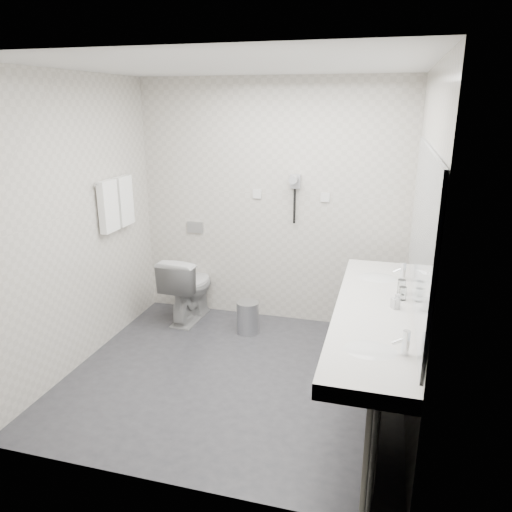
% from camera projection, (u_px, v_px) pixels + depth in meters
% --- Properties ---
extents(floor, '(2.80, 2.80, 0.00)m').
position_uv_depth(floor, '(235.00, 376.00, 4.21)').
color(floor, '#2D2D32').
rests_on(floor, ground).
extents(ceiling, '(2.80, 2.80, 0.00)m').
position_uv_depth(ceiling, '(230.00, 65.00, 3.46)').
color(ceiling, silver).
rests_on(ceiling, wall_back).
extents(wall_back, '(2.80, 0.00, 2.80)m').
position_uv_depth(wall_back, '(271.00, 204.00, 5.03)').
color(wall_back, beige).
rests_on(wall_back, floor).
extents(wall_front, '(2.80, 0.00, 2.80)m').
position_uv_depth(wall_front, '(158.00, 296.00, 2.63)').
color(wall_front, beige).
rests_on(wall_front, floor).
extents(wall_left, '(0.00, 2.60, 2.60)m').
position_uv_depth(wall_left, '(77.00, 225.00, 4.18)').
color(wall_left, beige).
rests_on(wall_left, floor).
extents(wall_right, '(0.00, 2.60, 2.60)m').
position_uv_depth(wall_right, '(420.00, 249.00, 3.48)').
color(wall_right, beige).
rests_on(wall_right, floor).
extents(vanity_counter, '(0.55, 2.20, 0.10)m').
position_uv_depth(vanity_counter, '(374.00, 314.00, 3.50)').
color(vanity_counter, silver).
rests_on(vanity_counter, floor).
extents(vanity_panel, '(0.03, 2.15, 0.75)m').
position_uv_depth(vanity_panel, '(374.00, 367.00, 3.62)').
color(vanity_panel, '#9C9B92').
rests_on(vanity_panel, floor).
extents(vanity_post_near, '(0.06, 0.06, 0.75)m').
position_uv_depth(vanity_post_near, '(371.00, 463.00, 2.65)').
color(vanity_post_near, silver).
rests_on(vanity_post_near, floor).
extents(vanity_post_far, '(0.06, 0.06, 0.75)m').
position_uv_depth(vanity_post_far, '(382.00, 312.00, 4.57)').
color(vanity_post_far, silver).
rests_on(vanity_post_far, floor).
extents(mirror, '(0.02, 2.20, 1.05)m').
position_uv_depth(mirror, '(421.00, 228.00, 3.24)').
color(mirror, '#B2BCC6').
rests_on(mirror, wall_right).
extents(basin_near, '(0.40, 0.31, 0.05)m').
position_uv_depth(basin_near, '(370.00, 352.00, 2.89)').
color(basin_near, silver).
rests_on(basin_near, vanity_counter).
extents(basin_far, '(0.40, 0.31, 0.05)m').
position_uv_depth(basin_far, '(378.00, 279.00, 4.09)').
color(basin_far, silver).
rests_on(basin_far, vanity_counter).
extents(faucet_near, '(0.04, 0.04, 0.15)m').
position_uv_depth(faucet_near, '(406.00, 343.00, 2.81)').
color(faucet_near, silver).
rests_on(faucet_near, vanity_counter).
extents(faucet_far, '(0.04, 0.04, 0.15)m').
position_uv_depth(faucet_far, '(403.00, 271.00, 4.01)').
color(faucet_far, silver).
rests_on(faucet_far, vanity_counter).
extents(soap_bottle_a, '(0.07, 0.07, 0.11)m').
position_uv_depth(soap_bottle_a, '(395.00, 301.00, 3.46)').
color(soap_bottle_a, beige).
rests_on(soap_bottle_a, vanity_counter).
extents(soap_bottle_c, '(0.06, 0.06, 0.11)m').
position_uv_depth(soap_bottle_c, '(398.00, 301.00, 3.45)').
color(soap_bottle_c, beige).
rests_on(soap_bottle_c, vanity_counter).
extents(glass_left, '(0.07, 0.07, 0.10)m').
position_uv_depth(glass_left, '(403.00, 293.00, 3.61)').
color(glass_left, silver).
rests_on(glass_left, vanity_counter).
extents(glass_right, '(0.06, 0.06, 0.11)m').
position_uv_depth(glass_right, '(401.00, 287.00, 3.73)').
color(glass_right, silver).
rests_on(glass_right, vanity_counter).
extents(toilet, '(0.44, 0.73, 0.72)m').
position_uv_depth(toilet, '(189.00, 287.00, 5.22)').
color(toilet, silver).
rests_on(toilet, floor).
extents(flush_plate, '(0.18, 0.02, 0.12)m').
position_uv_depth(flush_plate, '(195.00, 227.00, 5.32)').
color(flush_plate, '#B2B5BA').
rests_on(flush_plate, wall_back).
extents(pedal_bin, '(0.29, 0.29, 0.32)m').
position_uv_depth(pedal_bin, '(248.00, 318.00, 4.96)').
color(pedal_bin, '#B2B5BA').
rests_on(pedal_bin, floor).
extents(bin_lid, '(0.23, 0.23, 0.02)m').
position_uv_depth(bin_lid, '(248.00, 303.00, 4.91)').
color(bin_lid, '#B2B5BA').
rests_on(bin_lid, pedal_bin).
extents(towel_rail, '(0.02, 0.62, 0.02)m').
position_uv_depth(towel_rail, '(113.00, 180.00, 4.59)').
color(towel_rail, silver).
rests_on(towel_rail, wall_left).
extents(towel_near, '(0.07, 0.24, 0.48)m').
position_uv_depth(towel_near, '(108.00, 206.00, 4.52)').
color(towel_near, white).
rests_on(towel_near, towel_rail).
extents(towel_far, '(0.07, 0.24, 0.48)m').
position_uv_depth(towel_far, '(124.00, 201.00, 4.78)').
color(towel_far, white).
rests_on(towel_far, towel_rail).
extents(dryer_cradle, '(0.10, 0.04, 0.14)m').
position_uv_depth(dryer_cradle, '(295.00, 181.00, 4.86)').
color(dryer_cradle, '#9A9A9F').
rests_on(dryer_cradle, wall_back).
extents(dryer_barrel, '(0.08, 0.14, 0.08)m').
position_uv_depth(dryer_barrel, '(294.00, 179.00, 4.79)').
color(dryer_barrel, '#9A9A9F').
rests_on(dryer_barrel, dryer_cradle).
extents(dryer_cord, '(0.02, 0.02, 0.35)m').
position_uv_depth(dryer_cord, '(294.00, 206.00, 4.92)').
color(dryer_cord, black).
rests_on(dryer_cord, dryer_cradle).
extents(switch_plate_a, '(0.09, 0.02, 0.09)m').
position_uv_depth(switch_plate_a, '(257.00, 194.00, 5.02)').
color(switch_plate_a, silver).
rests_on(switch_plate_a, wall_back).
extents(switch_plate_b, '(0.09, 0.02, 0.09)m').
position_uv_depth(switch_plate_b, '(325.00, 197.00, 4.85)').
color(switch_plate_b, silver).
rests_on(switch_plate_b, wall_back).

